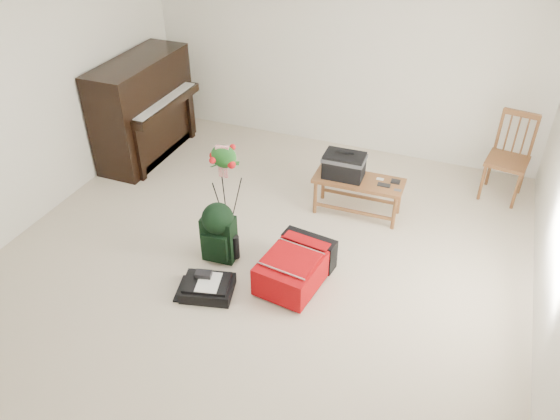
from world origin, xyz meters
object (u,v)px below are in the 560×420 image
at_px(bench, 349,170).
at_px(flower_stand, 226,191).
at_px(red_suitcase, 297,264).
at_px(dining_chair, 508,158).
at_px(black_duffel, 208,287).
at_px(green_backpack, 218,230).
at_px(piano, 144,111).

distance_m(bench, flower_stand, 1.33).
height_order(bench, red_suitcase, bench).
relative_size(dining_chair, black_duffel, 1.86).
bearing_deg(green_backpack, bench, 49.38).
bearing_deg(bench, green_backpack, -127.94).
xyz_separation_m(bench, dining_chair, (1.56, 0.96, -0.04)).
relative_size(dining_chair, red_suitcase, 1.22).
height_order(black_duffel, flower_stand, flower_stand).
xyz_separation_m(black_duffel, flower_stand, (-0.22, 0.88, 0.45)).
bearing_deg(black_duffel, green_backpack, 89.99).
bearing_deg(bench, piano, 171.70).
relative_size(black_duffel, green_backpack, 0.85).
bearing_deg(black_duffel, bench, 51.19).
height_order(dining_chair, red_suitcase, dining_chair).
bearing_deg(red_suitcase, piano, 156.50).
bearing_deg(piano, black_duffel, -46.99).
bearing_deg(flower_stand, green_backpack, -86.11).
bearing_deg(red_suitcase, black_duffel, -136.66).
relative_size(bench, dining_chair, 0.98).
height_order(green_backpack, flower_stand, flower_stand).
relative_size(piano, black_duffel, 2.84).
bearing_deg(dining_chair, green_backpack, -129.05).
bearing_deg(bench, dining_chair, 30.44).
height_order(bench, black_duffel, bench).
bearing_deg(dining_chair, black_duffel, -121.92).
xyz_separation_m(piano, flower_stand, (1.71, -1.19, -0.08)).
distance_m(piano, flower_stand, 2.08).
xyz_separation_m(dining_chair, red_suitcase, (-1.68, -2.20, -0.31)).
height_order(piano, bench, piano).
height_order(red_suitcase, black_duffel, red_suitcase).
relative_size(bench, green_backpack, 1.54).
xyz_separation_m(bench, flower_stand, (-1.02, -0.85, -0.00)).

